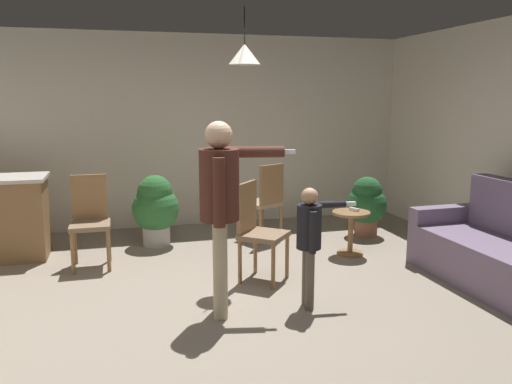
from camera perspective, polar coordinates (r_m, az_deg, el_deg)
name	(u,v)px	position (r m, az deg, el deg)	size (l,w,h in m)	color
ground	(244,308)	(4.67, -1.31, -12.70)	(7.68, 7.68, 0.00)	gray
wall_back	(190,131)	(7.45, -7.29, 6.68)	(6.40, 0.10, 2.70)	silver
couch_floral	(501,252)	(5.64, 25.52, -6.02)	(0.88, 1.82, 1.00)	slate
side_table_by_couch	(351,228)	(6.14, 10.44, -3.90)	(0.44, 0.44, 0.52)	olive
person_adult	(221,197)	(4.25, -3.88, -0.59)	(0.84, 0.47, 1.65)	tan
person_child	(310,234)	(4.49, 6.01, -4.66)	(0.58, 0.31, 1.08)	#60564C
dining_chair_by_counter	(90,217)	(5.89, -17.90, -2.70)	(0.42, 0.42, 1.00)	olive
dining_chair_near_wall	(265,199)	(6.60, 1.04, -0.77)	(0.56, 0.56, 1.00)	olive
dining_chair_centre_back	(257,228)	(5.17, 0.13, -3.97)	(0.59, 0.59, 1.00)	olive
potted_plant_corner	(367,203)	(6.99, 12.15, -1.25)	(0.52, 0.52, 0.80)	brown
potted_plant_by_wall	(155,207)	(6.51, -11.07, -1.63)	(0.58, 0.58, 0.89)	#B7B2AD
spare_remote_on_table	(354,209)	(6.14, 10.82, -1.90)	(0.04, 0.13, 0.04)	white
ceiling_light_pendant	(245,54)	(5.25, -1.28, 15.01)	(0.32, 0.32, 0.55)	silver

